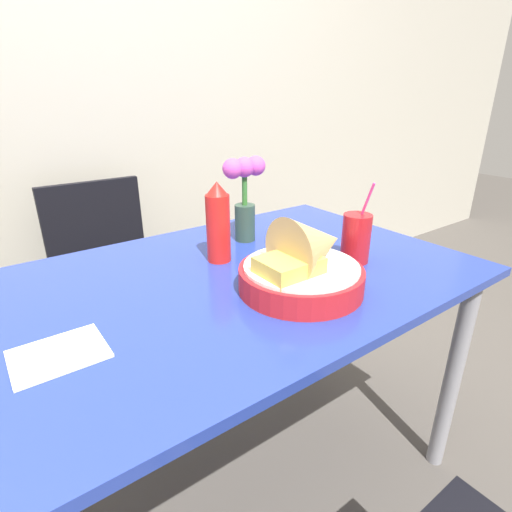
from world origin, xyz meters
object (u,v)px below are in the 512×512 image
(food_basket, at_px, (305,264))
(ketchup_bottle, at_px, (218,223))
(flower_vase, at_px, (245,191))
(chair_far_window, at_px, (107,266))
(drink_cup, at_px, (356,240))

(food_basket, relative_size, ketchup_bottle, 1.32)
(food_basket, bearing_deg, flower_vase, 77.45)
(ketchup_bottle, relative_size, flower_vase, 0.85)
(chair_far_window, relative_size, ketchup_bottle, 3.72)
(chair_far_window, distance_m, ketchup_bottle, 0.79)
(flower_vase, bearing_deg, drink_cup, -65.49)
(ketchup_bottle, height_order, flower_vase, flower_vase)
(chair_far_window, xyz_separation_m, food_basket, (0.21, -0.97, 0.30))
(chair_far_window, relative_size, food_basket, 2.81)
(chair_far_window, xyz_separation_m, drink_cup, (0.44, -0.93, 0.29))
(food_basket, xyz_separation_m, flower_vase, (0.08, 0.37, 0.09))
(food_basket, height_order, drink_cup, drink_cup)
(drink_cup, bearing_deg, ketchup_bottle, 142.92)
(food_basket, distance_m, drink_cup, 0.23)
(ketchup_bottle, xyz_separation_m, flower_vase, (0.16, 0.10, 0.05))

